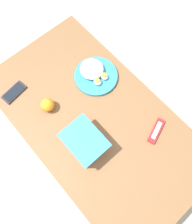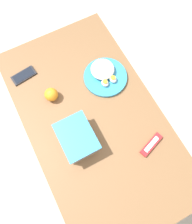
# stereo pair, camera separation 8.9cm
# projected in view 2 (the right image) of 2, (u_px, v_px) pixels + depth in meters

# --- Properties ---
(ground_plane) EXTENTS (10.00, 10.00, 0.00)m
(ground_plane) POSITION_uv_depth(u_px,v_px,m) (94.00, 144.00, 1.82)
(ground_plane) COLOR #B2A899
(table) EXTENTS (1.24, 0.69, 0.70)m
(table) POSITION_uv_depth(u_px,v_px,m) (94.00, 123.00, 1.24)
(table) COLOR brown
(table) RESTS_ON ground_plane
(food_container) EXTENTS (0.21, 0.16, 0.11)m
(food_container) POSITION_uv_depth(u_px,v_px,m) (77.00, 139.00, 1.08)
(food_container) COLOR white
(food_container) RESTS_ON table
(orange_fruit) EXTENTS (0.07, 0.07, 0.07)m
(orange_fruit) POSITION_uv_depth(u_px,v_px,m) (51.00, 94.00, 1.17)
(orange_fruit) COLOR orange
(orange_fruit) RESTS_ON table
(rice_plate) EXTENTS (0.24, 0.24, 0.06)m
(rice_plate) POSITION_uv_depth(u_px,v_px,m) (104.00, 74.00, 1.22)
(rice_plate) COLOR teal
(rice_plate) RESTS_ON table
(candy_bar) EXTENTS (0.08, 0.14, 0.02)m
(candy_bar) POSITION_uv_depth(u_px,v_px,m) (151.00, 144.00, 1.10)
(candy_bar) COLOR red
(candy_bar) RESTS_ON table
(cell_phone) EXTENTS (0.08, 0.14, 0.01)m
(cell_phone) POSITION_uv_depth(u_px,v_px,m) (24.00, 76.00, 1.24)
(cell_phone) COLOR #232328
(cell_phone) RESTS_ON table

